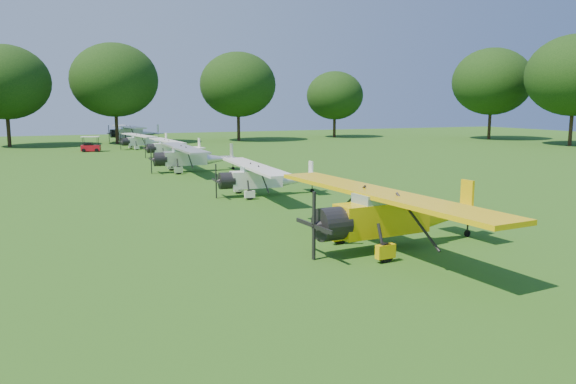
% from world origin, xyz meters
% --- Properties ---
extents(ground, '(160.00, 160.00, 0.00)m').
position_xyz_m(ground, '(0.00, 0.00, 0.00)').
color(ground, '#1F5415').
rests_on(ground, ground).
extents(tree_belt, '(137.36, 130.27, 14.52)m').
position_xyz_m(tree_belt, '(3.57, 0.16, 8.03)').
color(tree_belt, black).
rests_on(tree_belt, ground).
extents(aircraft_2, '(7.57, 12.05, 2.37)m').
position_xyz_m(aircraft_2, '(1.54, -2.20, 1.38)').
color(aircraft_2, yellow).
rests_on(aircraft_2, ground).
extents(aircraft_3, '(6.17, 9.82, 1.94)m').
position_xyz_m(aircraft_3, '(1.22, 10.81, 1.13)').
color(aircraft_3, white).
rests_on(aircraft_3, ground).
extents(aircraft_4, '(6.78, 10.77, 2.13)m').
position_xyz_m(aircraft_4, '(-0.03, 23.58, 1.25)').
color(aircraft_4, silver).
rests_on(aircraft_4, ground).
extents(aircraft_5, '(5.82, 9.28, 1.83)m').
position_xyz_m(aircraft_5, '(0.95, 36.16, 1.07)').
color(aircraft_5, white).
rests_on(aircraft_5, ground).
extents(aircraft_6, '(5.83, 9.22, 1.81)m').
position_xyz_m(aircraft_6, '(-0.24, 46.97, 1.06)').
color(aircraft_6, white).
rests_on(aircraft_6, ground).
extents(aircraft_7, '(7.36, 11.67, 2.29)m').
position_xyz_m(aircraft_7, '(0.48, 60.84, 1.34)').
color(aircraft_7, silver).
rests_on(aircraft_7, ground).
extents(golf_cart, '(2.17, 1.59, 1.67)m').
position_xyz_m(golf_cart, '(-6.14, 45.52, 0.56)').
color(golf_cart, red).
rests_on(golf_cart, ground).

